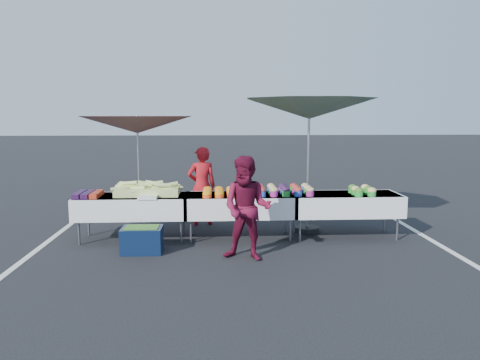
{
  "coord_description": "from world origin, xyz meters",
  "views": [
    {
      "loc": [
        -0.42,
        -7.77,
        2.09
      ],
      "look_at": [
        0.0,
        0.0,
        1.0
      ],
      "focal_mm": 35.0,
      "sensor_mm": 36.0,
      "label": 1
    }
  ],
  "objects": [
    {
      "name": "ground",
      "position": [
        0.0,
        0.0,
        0.0
      ],
      "size": [
        80.0,
        80.0,
        0.0
      ],
      "primitive_type": "plane",
      "color": "black"
    },
    {
      "name": "stripe_left",
      "position": [
        -3.2,
        0.0,
        0.0
      ],
      "size": [
        0.1,
        5.0,
        0.0
      ],
      "primitive_type": "cube",
      "color": "silver",
      "rests_on": "ground"
    },
    {
      "name": "stripe_right",
      "position": [
        3.2,
        0.0,
        0.0
      ],
      "size": [
        0.1,
        5.0,
        0.0
      ],
      "primitive_type": "cube",
      "color": "silver",
      "rests_on": "ground"
    },
    {
      "name": "table_left",
      "position": [
        -1.8,
        0.0,
        0.58
      ],
      "size": [
        1.86,
        0.81,
        0.75
      ],
      "color": "white",
      "rests_on": "ground"
    },
    {
      "name": "table_center",
      "position": [
        0.0,
        0.0,
        0.58
      ],
      "size": [
        1.86,
        0.81,
        0.75
      ],
      "color": "white",
      "rests_on": "ground"
    },
    {
      "name": "table_right",
      "position": [
        1.8,
        0.0,
        0.58
      ],
      "size": [
        1.86,
        0.81,
        0.75
      ],
      "color": "white",
      "rests_on": "ground"
    },
    {
      "name": "berry_punnets",
      "position": [
        -2.51,
        -0.06,
        0.79
      ],
      "size": [
        0.4,
        0.54,
        0.08
      ],
      "color": "black",
      "rests_on": "table_left"
    },
    {
      "name": "corn_pile",
      "position": [
        -1.55,
        0.05,
        0.84
      ],
      "size": [
        1.16,
        0.57,
        0.26
      ],
      "color": "#C5E374",
      "rests_on": "table_left"
    },
    {
      "name": "plastic_bags",
      "position": [
        -1.5,
        -0.3,
        0.78
      ],
      "size": [
        0.3,
        0.25,
        0.05
      ],
      "primitive_type": "cube",
      "color": "white",
      "rests_on": "table_left"
    },
    {
      "name": "carrot_bowls",
      "position": [
        -0.25,
        -0.01,
        0.8
      ],
      "size": [
        0.75,
        0.69,
        0.11
      ],
      "color": "#F6501B",
      "rests_on": "table_center"
    },
    {
      "name": "potato_cups",
      "position": [
        0.75,
        0.0,
        0.83
      ],
      "size": [
        0.94,
        0.58,
        0.16
      ],
      "color": "blue",
      "rests_on": "table_right"
    },
    {
      "name": "bean_baskets",
      "position": [
        2.06,
        -0.1,
        0.82
      ],
      "size": [
        0.36,
        0.5,
        0.15
      ],
      "color": "green",
      "rests_on": "table_right"
    },
    {
      "name": "vendor",
      "position": [
        -0.67,
        1.02,
        0.75
      ],
      "size": [
        0.61,
        0.47,
        1.49
      ],
      "primitive_type": "imported",
      "rotation": [
        0.0,
        0.0,
        3.36
      ],
      "color": "#B1141D",
      "rests_on": "ground"
    },
    {
      "name": "customer",
      "position": [
        0.04,
        -1.2,
        0.75
      ],
      "size": [
        0.88,
        0.78,
        1.51
      ],
      "primitive_type": "imported",
      "rotation": [
        0.0,
        0.0,
        -0.33
      ],
      "color": "maroon",
      "rests_on": "ground"
    },
    {
      "name": "umbrella_left",
      "position": [
        -1.81,
        0.8,
        1.89
      ],
      "size": [
        2.53,
        2.53,
        2.09
      ],
      "rotation": [
        0.0,
        0.0,
        0.28
      ],
      "color": "black",
      "rests_on": "ground"
    },
    {
      "name": "umbrella_right",
      "position": [
        1.23,
        0.4,
        2.17
      ],
      "size": [
        2.96,
        2.96,
        2.4
      ],
      "rotation": [
        0.0,
        0.0,
        0.32
      ],
      "color": "black",
      "rests_on": "ground"
    },
    {
      "name": "storage_bin",
      "position": [
        -1.54,
        -0.76,
        0.21
      ],
      "size": [
        0.61,
        0.45,
        0.4
      ],
      "rotation": [
        0.0,
        0.0,
        -0.01
      ],
      "color": "#0A1936",
      "rests_on": "ground"
    }
  ]
}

